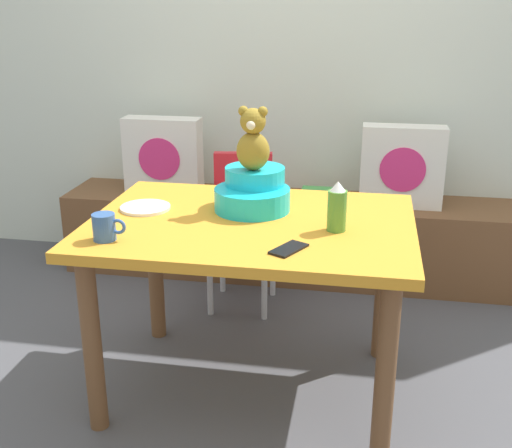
# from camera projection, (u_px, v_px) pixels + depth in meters

# --- Properties ---
(ground_plane) EXTENTS (8.00, 8.00, 0.00)m
(ground_plane) POSITION_uv_depth(u_px,v_px,m) (252.00, 387.00, 2.67)
(ground_plane) COLOR #4C4C51
(back_wall) EXTENTS (4.40, 0.10, 2.60)m
(back_wall) POSITION_uv_depth(u_px,v_px,m) (299.00, 42.00, 3.59)
(back_wall) COLOR silver
(back_wall) RESTS_ON ground_plane
(window_bench) EXTENTS (2.60, 0.44, 0.46)m
(window_bench) POSITION_uv_depth(u_px,v_px,m) (289.00, 236.00, 3.70)
(window_bench) COLOR brown
(window_bench) RESTS_ON ground_plane
(pillow_floral_left) EXTENTS (0.44, 0.15, 0.44)m
(pillow_floral_left) POSITION_uv_depth(u_px,v_px,m) (163.00, 156.00, 3.65)
(pillow_floral_left) COLOR white
(pillow_floral_left) RESTS_ON window_bench
(pillow_floral_right) EXTENTS (0.44, 0.15, 0.44)m
(pillow_floral_right) POSITION_uv_depth(u_px,v_px,m) (402.00, 167.00, 3.43)
(pillow_floral_right) COLOR white
(pillow_floral_right) RESTS_ON window_bench
(book_stack) EXTENTS (0.20, 0.14, 0.06)m
(book_stack) POSITION_uv_depth(u_px,v_px,m) (319.00, 195.00, 3.58)
(book_stack) COLOR #48A54D
(book_stack) RESTS_ON window_bench
(dining_table) EXTENTS (1.23, 0.89, 0.74)m
(dining_table) POSITION_uv_depth(u_px,v_px,m) (251.00, 247.00, 2.46)
(dining_table) COLOR orange
(dining_table) RESTS_ON ground_plane
(highchair) EXTENTS (0.36, 0.48, 0.79)m
(highchair) POSITION_uv_depth(u_px,v_px,m) (242.00, 210.00, 3.23)
(highchair) COLOR red
(highchair) RESTS_ON ground_plane
(infant_seat_teal) EXTENTS (0.30, 0.33, 0.16)m
(infant_seat_teal) POSITION_uv_depth(u_px,v_px,m) (253.00, 191.00, 2.53)
(infant_seat_teal) COLOR #19B9CD
(infant_seat_teal) RESTS_ON dining_table
(teddy_bear) EXTENTS (0.13, 0.12, 0.25)m
(teddy_bear) POSITION_uv_depth(u_px,v_px,m) (253.00, 140.00, 2.46)
(teddy_bear) COLOR olive
(teddy_bear) RESTS_ON infant_seat_teal
(ketchup_bottle) EXTENTS (0.07, 0.07, 0.18)m
(ketchup_bottle) POSITION_uv_depth(u_px,v_px,m) (337.00, 208.00, 2.29)
(ketchup_bottle) COLOR #4C8C33
(ketchup_bottle) RESTS_ON dining_table
(coffee_mug) EXTENTS (0.12, 0.08, 0.09)m
(coffee_mug) POSITION_uv_depth(u_px,v_px,m) (105.00, 227.00, 2.21)
(coffee_mug) COLOR #335999
(coffee_mug) RESTS_ON dining_table
(dinner_plate_near) EXTENTS (0.20, 0.20, 0.01)m
(dinner_plate_near) POSITION_uv_depth(u_px,v_px,m) (145.00, 208.00, 2.55)
(dinner_plate_near) COLOR white
(dinner_plate_near) RESTS_ON dining_table
(cell_phone) EXTENTS (0.13, 0.16, 0.01)m
(cell_phone) POSITION_uv_depth(u_px,v_px,m) (289.00, 249.00, 2.13)
(cell_phone) COLOR black
(cell_phone) RESTS_ON dining_table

